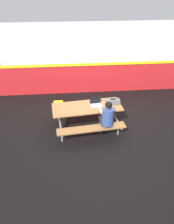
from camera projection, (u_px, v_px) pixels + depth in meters
name	position (u px, v px, depth m)	size (l,w,h in m)	color
ground_plane	(103.00, 126.00, 6.35)	(10.00, 10.00, 0.02)	black
accent_backdrop	(95.00, 61.00, 7.62)	(8.00, 0.14, 2.60)	red
picnic_table_main	(87.00, 111.00, 6.00)	(2.04, 1.74, 0.74)	#9E6B3D
student_nearer	(107.00, 117.00, 5.54)	(0.39, 0.54, 1.21)	#2D2D38
laptop_silver	(96.00, 103.00, 5.96)	(0.34, 0.25, 0.22)	silver
toolbox_grey	(113.00, 102.00, 5.99)	(0.40, 0.18, 0.18)	#595B60
backpack_dark	(59.00, 108.00, 6.85)	(0.30, 0.22, 0.44)	yellow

